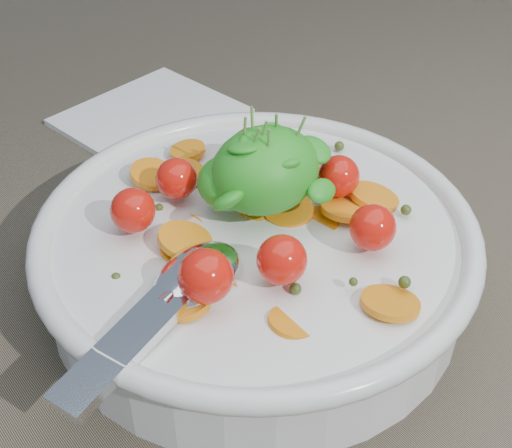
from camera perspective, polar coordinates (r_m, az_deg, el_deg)
ground at (r=0.54m, az=-0.20°, el=-3.00°), size 6.00×6.00×0.00m
bowl at (r=0.50m, az=-0.03°, el=-2.14°), size 0.33×0.31×0.13m
napkin at (r=0.72m, az=-8.43°, el=8.48°), size 0.18×0.16×0.01m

